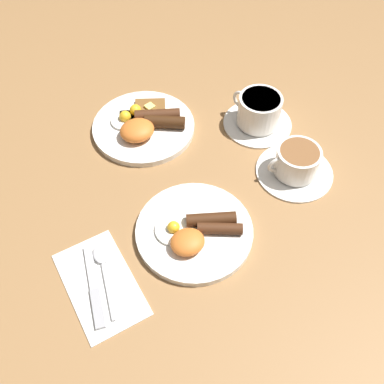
{
  "coord_description": "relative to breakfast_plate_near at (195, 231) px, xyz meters",
  "views": [
    {
      "loc": [
        -0.2,
        -0.43,
        0.76
      ],
      "look_at": [
        0.03,
        0.08,
        0.03
      ],
      "focal_mm": 42.0,
      "sensor_mm": 36.0,
      "label": 1
    }
  ],
  "objects": [
    {
      "name": "teacup_near",
      "position": [
        0.26,
        0.06,
        0.02
      ],
      "size": [
        0.17,
        0.17,
        0.07
      ],
      "color": "white",
      "rests_on": "ground_plane"
    },
    {
      "name": "breakfast_plate_near",
      "position": [
        0.0,
        0.0,
        0.0
      ],
      "size": [
        0.23,
        0.23,
        0.04
      ],
      "color": "white",
      "rests_on": "ground_plane"
    },
    {
      "name": "ground_plane",
      "position": [
        0.0,
        0.0,
        -0.01
      ],
      "size": [
        3.0,
        3.0,
        0.0
      ],
      "primitive_type": "plane",
      "color": "olive"
    },
    {
      "name": "napkin",
      "position": [
        -0.2,
        -0.03,
        -0.01
      ],
      "size": [
        0.14,
        0.21,
        0.01
      ],
      "primitive_type": "cube",
      "rotation": [
        0.0,
        0.0,
        0.1
      ],
      "color": "white",
      "rests_on": "ground_plane"
    },
    {
      "name": "breakfast_plate_far",
      "position": [
        0.01,
        0.31,
        0.0
      ],
      "size": [
        0.24,
        0.24,
        0.05
      ],
      "color": "white",
      "rests_on": "ground_plane"
    },
    {
      "name": "knife",
      "position": [
        -0.21,
        -0.04,
        -0.01
      ],
      "size": [
        0.04,
        0.17,
        0.01
      ],
      "rotation": [
        0.0,
        0.0,
        1.42
      ],
      "color": "silver",
      "rests_on": "napkin"
    },
    {
      "name": "teacup_far",
      "position": [
        0.26,
        0.22,
        0.02
      ],
      "size": [
        0.16,
        0.16,
        0.08
      ],
      "color": "white",
      "rests_on": "ground_plane"
    },
    {
      "name": "spoon",
      "position": [
        -0.18,
        0.01,
        -0.0
      ],
      "size": [
        0.04,
        0.16,
        0.01
      ],
      "rotation": [
        0.0,
        0.0,
        1.43
      ],
      "color": "silver",
      "rests_on": "napkin"
    }
  ]
}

